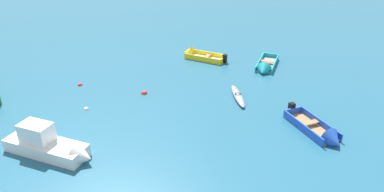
# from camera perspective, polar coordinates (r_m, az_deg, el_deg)

# --- Properties ---
(kayak_grey_far_back) EXTENTS (1.60, 3.42, 0.33)m
(kayak_grey_far_back) POSITION_cam_1_polar(r_m,az_deg,el_deg) (25.55, 7.16, 0.03)
(kayak_grey_far_back) COLOR gray
(kayak_grey_far_back) RESTS_ON ground_plane
(rowboat_blue_center) EXTENTS (3.42, 4.15, 1.24)m
(rowboat_blue_center) POSITION_cam_1_polar(r_m,az_deg,el_deg) (22.29, 19.59, -5.53)
(rowboat_blue_center) COLOR #99754C
(rowboat_blue_center) RESTS_ON ground_plane
(rowboat_turquoise_back_row_left) EXTENTS (1.87, 4.34, 1.23)m
(rowboat_turquoise_back_row_left) POSITION_cam_1_polar(r_m,az_deg,el_deg) (30.44, 11.31, 4.33)
(rowboat_turquoise_back_row_left) COLOR gray
(rowboat_turquoise_back_row_left) RESTS_ON ground_plane
(rowboat_yellow_foreground_center) EXTENTS (4.23, 2.29, 1.27)m
(rowboat_yellow_foreground_center) POSITION_cam_1_polar(r_m,az_deg,el_deg) (32.55, 0.66, 6.38)
(rowboat_yellow_foreground_center) COLOR beige
(rowboat_yellow_foreground_center) RESTS_ON ground_plane
(motor_launch_white_midfield_left) EXTENTS (5.32, 2.22, 1.95)m
(motor_launch_white_midfield_left) POSITION_cam_1_polar(r_m,az_deg,el_deg) (20.81, -21.21, -7.24)
(motor_launch_white_midfield_left) COLOR white
(motor_launch_white_midfield_left) RESTS_ON ground_plane
(mooring_buoy_between_boats_right) EXTENTS (0.36, 0.36, 0.36)m
(mooring_buoy_between_boats_right) POSITION_cam_1_polar(r_m,az_deg,el_deg) (28.54, -17.08, 1.62)
(mooring_buoy_between_boats_right) COLOR red
(mooring_buoy_between_boats_right) RESTS_ON ground_plane
(mooring_buoy_far_field) EXTENTS (0.45, 0.45, 0.45)m
(mooring_buoy_far_field) POSITION_cam_1_polar(r_m,az_deg,el_deg) (26.25, -7.47, 0.39)
(mooring_buoy_far_field) COLOR red
(mooring_buoy_far_field) RESTS_ON ground_plane
(mooring_buoy_midfield) EXTENTS (0.32, 0.32, 0.32)m
(mooring_buoy_midfield) POSITION_cam_1_polar(r_m,az_deg,el_deg) (24.94, -16.17, -2.01)
(mooring_buoy_midfield) COLOR silver
(mooring_buoy_midfield) RESTS_ON ground_plane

